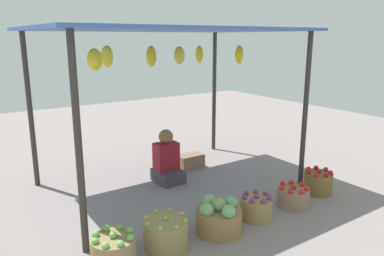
{
  "coord_description": "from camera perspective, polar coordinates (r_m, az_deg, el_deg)",
  "views": [
    {
      "loc": [
        -2.59,
        -4.39,
        2.07
      ],
      "look_at": [
        0.0,
        -0.57,
        0.95
      ],
      "focal_mm": 35.17,
      "sensor_mm": 36.0,
      "label": 1
    }
  ],
  "objects": [
    {
      "name": "wooden_crate_near_vendor",
      "position": [
        6.15,
        -0.31,
        -5.0
      ],
      "size": [
        0.42,
        0.27,
        0.21
      ],
      "primitive_type": "cube",
      "color": "#8B6A4D",
      "rests_on": "ground"
    },
    {
      "name": "basket_red_apples",
      "position": [
        5.43,
        18.56,
        -7.79
      ],
      "size": [
        0.38,
        0.38,
        0.34
      ],
      "color": "brown",
      "rests_on": "ground"
    },
    {
      "name": "basket_cabbages",
      "position": [
        4.19,
        4.08,
        -13.42
      ],
      "size": [
        0.5,
        0.5,
        0.39
      ],
      "color": "olive",
      "rests_on": "ground"
    },
    {
      "name": "basket_purple_onions",
      "position": [
        4.55,
        9.71,
        -11.76
      ],
      "size": [
        0.37,
        0.37,
        0.31
      ],
      "color": "#9B7E4A",
      "rests_on": "ground"
    },
    {
      "name": "basket_red_tomatoes",
      "position": [
        4.95,
        15.1,
        -9.99
      ],
      "size": [
        0.4,
        0.4,
        0.29
      ],
      "color": "#916D56",
      "rests_on": "ground"
    },
    {
      "name": "basket_green_apples",
      "position": [
        3.71,
        -11.78,
        -17.8
      ],
      "size": [
        0.42,
        0.42,
        0.35
      ],
      "color": "#8F794E",
      "rests_on": "ground"
    },
    {
      "name": "ground_plane",
      "position": [
        5.5,
        -3.4,
        -8.48
      ],
      "size": [
        14.0,
        14.0,
        0.0
      ],
      "primitive_type": "plane",
      "color": "gray"
    },
    {
      "name": "market_stall_structure",
      "position": [
        5.09,
        -3.9,
        13.1
      ],
      "size": [
        3.47,
        2.38,
        2.19
      ],
      "color": "#38332D",
      "rests_on": "ground"
    },
    {
      "name": "vendor_person",
      "position": [
        5.51,
        -3.81,
        -5.13
      ],
      "size": [
        0.36,
        0.44,
        0.78
      ],
      "color": "#443946",
      "rests_on": "ground"
    },
    {
      "name": "basket_limes",
      "position": [
        3.93,
        -3.98,
        -15.62
      ],
      "size": [
        0.45,
        0.45,
        0.33
      ],
      "color": "#97814F",
      "rests_on": "ground"
    }
  ]
}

